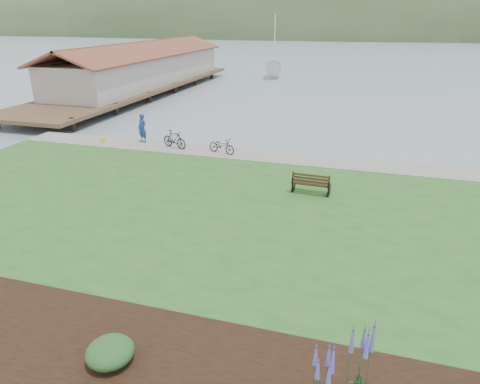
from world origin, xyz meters
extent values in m
plane|color=gray|center=(0.00, 0.00, 0.00)|extent=(600.00, 600.00, 0.00)
cube|color=#285B20|center=(0.00, -2.00, 0.20)|extent=(34.00, 20.00, 0.40)
cube|color=gray|center=(0.00, 6.90, 0.42)|extent=(34.00, 2.20, 0.03)
cube|color=#4C3826|center=(-20.00, 26.00, 0.85)|extent=(8.00, 36.00, 0.30)
cube|color=#B2ADA3|center=(-20.00, 28.00, 2.50)|extent=(6.40, 28.00, 3.00)
cube|color=#2F1F12|center=(2.26, 2.09, 0.87)|extent=(1.72, 0.68, 0.05)
cube|color=#2F1F12|center=(2.24, 1.78, 1.19)|extent=(1.69, 0.25, 0.53)
cube|color=black|center=(1.43, 2.14, 0.63)|extent=(0.10, 0.58, 0.46)
cube|color=black|center=(3.08, 2.05, 0.63)|extent=(0.10, 0.58, 0.46)
imported|color=navy|center=(-9.27, 7.50, 1.49)|extent=(0.92, 0.77, 2.17)
imported|color=black|center=(-3.68, 6.74, 0.87)|extent=(1.11, 1.89, 0.94)
imported|color=black|center=(-6.81, 6.92, 0.95)|extent=(1.11, 1.91, 1.11)
imported|color=silver|center=(-8.61, 43.35, 0.00)|extent=(11.78, 11.92, 26.37)
cube|color=yellow|center=(-11.83, 6.78, 0.55)|extent=(0.21, 0.30, 0.31)
cone|color=#4E4AAE|center=(4.05, -9.64, 1.50)|extent=(0.40, 0.40, 1.50)
cone|color=#4E4AAE|center=(4.78, -9.18, 1.75)|extent=(0.36, 0.36, 2.01)
ellipsoid|color=#1E4C21|center=(-0.80, -9.72, 0.72)|extent=(1.13, 1.13, 0.56)
camera|label=1|loc=(4.33, -16.31, 7.97)|focal=32.00mm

